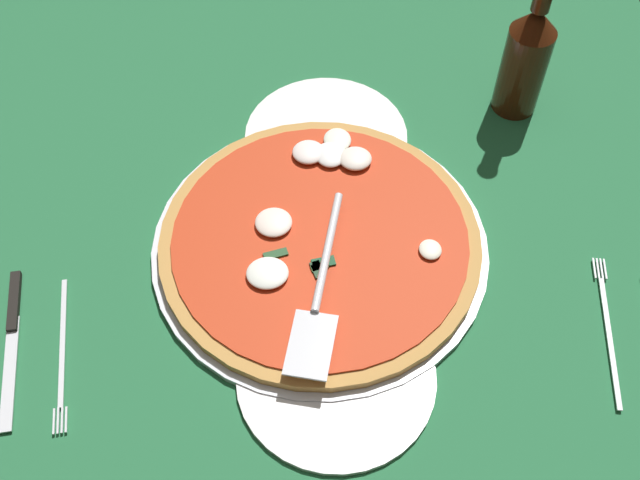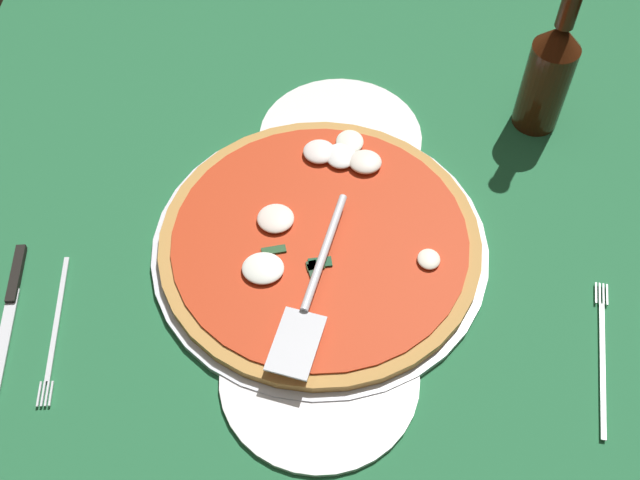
{
  "view_description": "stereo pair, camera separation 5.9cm",
  "coord_description": "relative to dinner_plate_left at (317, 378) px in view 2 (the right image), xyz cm",
  "views": [
    {
      "loc": [
        -58.3,
        4.28,
        81.14
      ],
      "look_at": [
        -2.31,
        0.69,
        2.32
      ],
      "focal_mm": 43.23,
      "sensor_mm": 36.0,
      "label": 1
    },
    {
      "loc": [
        -58.36,
        -1.67,
        81.14
      ],
      "look_at": [
        -2.31,
        0.69,
        2.32
      ],
      "focal_mm": 43.23,
      "sensor_mm": 36.0,
      "label": 2
    }
  ],
  "objects": [
    {
      "name": "checker_pattern",
      "position": [
        20.36,
        -0.32,
        -0.55
      ],
      "size": [
        110.56,
        110.56,
        0.1
      ],
      "color": "silver",
      "rests_on": "ground_plane"
    },
    {
      "name": "dinner_plate_left",
      "position": [
        0.0,
        0.0,
        0.0
      ],
      "size": [
        22.81,
        22.81,
        1.0
      ],
      "primitive_type": "cylinder",
      "color": "white",
      "rests_on": "ground_plane"
    },
    {
      "name": "pizza_server",
      "position": [
        9.6,
        0.64,
        3.96
      ],
      "size": [
        25.59,
        8.96,
        1.0
      ],
      "rotation": [
        0.0,
        0.0,
        2.9
      ],
      "color": "silver",
      "rests_on": "pizza"
    },
    {
      "name": "ground_plane",
      "position": [
        20.36,
        -0.32,
        -1.0
      ],
      "size": [
        110.56,
        110.56,
        0.8
      ],
      "primitive_type": "cube",
      "color": "#24653C"
    },
    {
      "name": "dinner_plate_right",
      "position": [
        37.28,
        -1.71,
        0.0
      ],
      "size": [
        23.01,
        23.01,
        1.0
      ],
      "primitive_type": "cylinder",
      "color": "white",
      "rests_on": "ground_plane"
    },
    {
      "name": "pizza",
      "position": [
        18.37,
        0.39,
        1.57
      ],
      "size": [
        40.57,
        40.57,
        2.88
      ],
      "color": "#C08A44",
      "rests_on": "pizza_pan"
    },
    {
      "name": "place_setting_near",
      "position": [
        1.83,
        -35.63,
        -0.15
      ],
      "size": [
        23.29,
        15.66,
        1.4
      ],
      "rotation": [
        0.0,
        0.0,
        -0.15
      ],
      "color": "white",
      "rests_on": "ground_plane"
    },
    {
      "name": "pizza_pan",
      "position": [
        18.04,
        0.38,
        0.11
      ],
      "size": [
        42.64,
        42.64,
        1.22
      ],
      "primitive_type": "cylinder",
      "color": "silver",
      "rests_on": "ground_plane"
    },
    {
      "name": "place_setting_far",
      "position": [
        6.43,
        34.47,
        -0.14
      ],
      "size": [
        21.37,
        14.87,
        1.4
      ],
      "rotation": [
        0.0,
        0.0,
        3.24
      ],
      "color": "white",
      "rests_on": "ground_plane"
    },
    {
      "name": "beer_bottle",
      "position": [
        41.94,
        -29.59,
        8.98
      ],
      "size": [
        6.43,
        6.43,
        25.11
      ],
      "color": "#3F1B0B",
      "rests_on": "ground_plane"
    }
  ]
}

